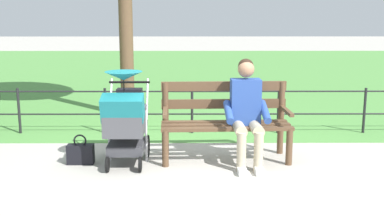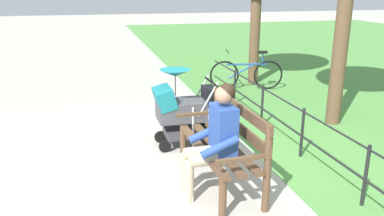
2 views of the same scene
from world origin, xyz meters
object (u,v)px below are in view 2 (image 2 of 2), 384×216
(person_on_bench, at_px, (214,137))
(stroller, at_px, (181,107))
(handbag, at_px, (175,125))
(park_bench, at_px, (226,140))
(bicycle, at_px, (247,74))

(person_on_bench, distance_m, stroller, 1.46)
(person_on_bench, relative_size, handbag, 3.45)
(park_bench, height_order, person_on_bench, person_on_bench)
(stroller, height_order, bicycle, stroller)
(person_on_bench, bearing_deg, stroller, 1.69)
(park_bench, relative_size, stroller, 1.41)
(person_on_bench, distance_m, bicycle, 4.85)
(park_bench, xyz_separation_m, stroller, (1.21, 0.27, 0.07))
(stroller, bearing_deg, park_bench, -167.63)
(park_bench, distance_m, handbag, 1.84)
(park_bench, distance_m, person_on_bench, 0.36)
(person_on_bench, bearing_deg, park_bench, -42.68)
(person_on_bench, bearing_deg, handbag, 0.21)
(handbag, bearing_deg, park_bench, -172.63)
(person_on_bench, xyz_separation_m, handbag, (2.02, 0.01, -0.55))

